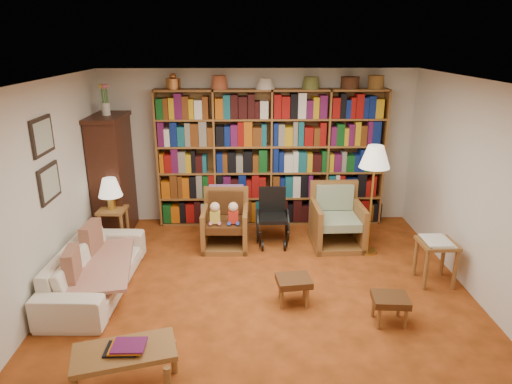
{
  "coord_description": "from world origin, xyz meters",
  "views": [
    {
      "loc": [
        -0.21,
        -4.77,
        2.93
      ],
      "look_at": [
        -0.08,
        0.6,
        1.12
      ],
      "focal_mm": 32.0,
      "sensor_mm": 36.0,
      "label": 1
    }
  ],
  "objects_px": {
    "armchair_sage": "(336,221)",
    "coffee_table": "(125,355)",
    "side_table_papers": "(437,249)",
    "footstool_a": "(294,283)",
    "side_table_lamp": "(113,219)",
    "footstool_b": "(390,301)",
    "wheelchair": "(273,218)",
    "floor_lamp": "(375,161)",
    "armchair_leather": "(226,222)",
    "sofa": "(95,268)"
  },
  "relations": [
    {
      "from": "armchair_sage",
      "to": "coffee_table",
      "type": "distance_m",
      "value": 3.82
    },
    {
      "from": "side_table_papers",
      "to": "footstool_a",
      "type": "distance_m",
      "value": 1.88
    },
    {
      "from": "side_table_lamp",
      "to": "footstool_b",
      "type": "xyz_separation_m",
      "value": [
        3.48,
        -2.01,
        -0.16
      ]
    },
    {
      "from": "footstool_b",
      "to": "footstool_a",
      "type": "bearing_deg",
      "value": 157.67
    },
    {
      "from": "coffee_table",
      "to": "wheelchair",
      "type": "bearing_deg",
      "value": 64.34
    },
    {
      "from": "floor_lamp",
      "to": "armchair_leather",
      "type": "bearing_deg",
      "value": 170.85
    },
    {
      "from": "armchair_leather",
      "to": "floor_lamp",
      "type": "relative_size",
      "value": 0.54
    },
    {
      "from": "coffee_table",
      "to": "floor_lamp",
      "type": "bearing_deg",
      "value": 43.0
    },
    {
      "from": "armchair_leather",
      "to": "side_table_papers",
      "type": "bearing_deg",
      "value": -24.28
    },
    {
      "from": "sofa",
      "to": "armchair_sage",
      "type": "distance_m",
      "value": 3.43
    },
    {
      "from": "sofa",
      "to": "armchair_leather",
      "type": "bearing_deg",
      "value": -48.55
    },
    {
      "from": "armchair_leather",
      "to": "coffee_table",
      "type": "relative_size",
      "value": 0.89
    },
    {
      "from": "armchair_leather",
      "to": "wheelchair",
      "type": "relative_size",
      "value": 1.02
    },
    {
      "from": "side_table_lamp",
      "to": "wheelchair",
      "type": "height_order",
      "value": "wheelchair"
    },
    {
      "from": "wheelchair",
      "to": "coffee_table",
      "type": "xyz_separation_m",
      "value": [
        -1.46,
        -3.04,
        -0.04
      ]
    },
    {
      "from": "side_table_lamp",
      "to": "armchair_leather",
      "type": "height_order",
      "value": "armchair_leather"
    },
    {
      "from": "armchair_leather",
      "to": "footstool_a",
      "type": "relative_size",
      "value": 2.01
    },
    {
      "from": "sofa",
      "to": "wheelchair",
      "type": "height_order",
      "value": "wheelchair"
    },
    {
      "from": "floor_lamp",
      "to": "coffee_table",
      "type": "xyz_separation_m",
      "value": [
        -2.81,
        -2.62,
        -1.03
      ]
    },
    {
      "from": "floor_lamp",
      "to": "sofa",
      "type": "bearing_deg",
      "value": -165.46
    },
    {
      "from": "armchair_sage",
      "to": "wheelchair",
      "type": "bearing_deg",
      "value": 175.55
    },
    {
      "from": "armchair_leather",
      "to": "side_table_papers",
      "type": "distance_m",
      "value": 2.92
    },
    {
      "from": "footstool_b",
      "to": "coffee_table",
      "type": "xyz_separation_m",
      "value": [
        -2.6,
        -0.9,
        0.07
      ]
    },
    {
      "from": "coffee_table",
      "to": "footstool_a",
      "type": "bearing_deg",
      "value": 39.22
    },
    {
      "from": "wheelchair",
      "to": "footstool_b",
      "type": "relative_size",
      "value": 2.05
    },
    {
      "from": "footstool_a",
      "to": "coffee_table",
      "type": "height_order",
      "value": "coffee_table"
    },
    {
      "from": "sofa",
      "to": "wheelchair",
      "type": "distance_m",
      "value": 2.62
    },
    {
      "from": "footstool_a",
      "to": "armchair_sage",
      "type": "bearing_deg",
      "value": 64.21
    },
    {
      "from": "armchair_leather",
      "to": "footstool_b",
      "type": "bearing_deg",
      "value": -48.01
    },
    {
      "from": "floor_lamp",
      "to": "footstool_b",
      "type": "bearing_deg",
      "value": -96.89
    },
    {
      "from": "armchair_leather",
      "to": "coffee_table",
      "type": "bearing_deg",
      "value": -104.4
    },
    {
      "from": "armchair_leather",
      "to": "side_table_papers",
      "type": "xyz_separation_m",
      "value": [
        2.66,
        -1.2,
        0.11
      ]
    },
    {
      "from": "coffee_table",
      "to": "armchair_leather",
      "type": "bearing_deg",
      "value": 75.6
    },
    {
      "from": "footstool_a",
      "to": "coffee_table",
      "type": "bearing_deg",
      "value": -140.78
    },
    {
      "from": "sofa",
      "to": "armchair_leather",
      "type": "xyz_separation_m",
      "value": [
        1.54,
        1.26,
        0.07
      ]
    },
    {
      "from": "footstool_a",
      "to": "footstool_b",
      "type": "distance_m",
      "value": 1.08
    },
    {
      "from": "side_table_lamp",
      "to": "floor_lamp",
      "type": "height_order",
      "value": "floor_lamp"
    },
    {
      "from": "sofa",
      "to": "side_table_papers",
      "type": "distance_m",
      "value": 4.2
    },
    {
      "from": "armchair_sage",
      "to": "floor_lamp",
      "type": "distance_m",
      "value": 1.14
    },
    {
      "from": "side_table_papers",
      "to": "footstool_b",
      "type": "height_order",
      "value": "side_table_papers"
    },
    {
      "from": "armchair_leather",
      "to": "armchair_sage",
      "type": "height_order",
      "value": "armchair_sage"
    },
    {
      "from": "armchair_leather",
      "to": "footstool_b",
      "type": "xyz_separation_m",
      "value": [
        1.84,
        -2.05,
        -0.09
      ]
    },
    {
      "from": "side_table_lamp",
      "to": "floor_lamp",
      "type": "xyz_separation_m",
      "value": [
        3.69,
        -0.3,
        0.93
      ]
    },
    {
      "from": "side_table_papers",
      "to": "coffee_table",
      "type": "bearing_deg",
      "value": -152.92
    },
    {
      "from": "side_table_papers",
      "to": "coffee_table",
      "type": "relative_size",
      "value": 0.62
    },
    {
      "from": "sofa",
      "to": "coffee_table",
      "type": "distance_m",
      "value": 1.86
    },
    {
      "from": "wheelchair",
      "to": "coffee_table",
      "type": "distance_m",
      "value": 3.37
    },
    {
      "from": "sofa",
      "to": "footstool_b",
      "type": "bearing_deg",
      "value": -101.03
    },
    {
      "from": "wheelchair",
      "to": "coffee_table",
      "type": "bearing_deg",
      "value": -115.66
    },
    {
      "from": "armchair_leather",
      "to": "wheelchair",
      "type": "distance_m",
      "value": 0.71
    }
  ]
}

